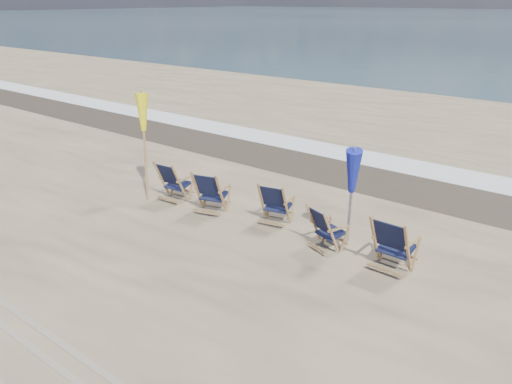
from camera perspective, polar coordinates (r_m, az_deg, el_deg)
surf_foam at (r=15.11m, az=14.40°, el=3.45°), size 200.00×1.40×0.01m
wet_sand_strip at (r=13.81m, az=11.83°, el=1.99°), size 200.00×2.60×0.00m
tire_tracks at (r=7.49m, az=-25.49°, el=-17.57°), size 80.00×1.30×0.01m
beach_chair_0 at (r=11.51m, az=-8.77°, el=0.92°), size 0.70×0.77×1.00m
beach_chair_1 at (r=10.77m, az=-4.09°, el=-0.27°), size 0.84×0.89×1.02m
beach_chair_2 at (r=10.23m, az=3.41°, el=-1.62°), size 0.76×0.82×0.97m
beach_chair_3 at (r=9.21m, az=8.52°, el=-4.73°), size 0.76×0.81×0.90m
beach_chair_4 at (r=8.73m, az=16.89°, el=-6.37°), size 0.71×0.79×1.08m
umbrella_yellow at (r=11.68m, az=-12.87°, el=8.18°), size 0.30×0.30×2.46m
umbrella_blue at (r=9.20m, az=10.99°, el=2.16°), size 0.30×0.30×2.02m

